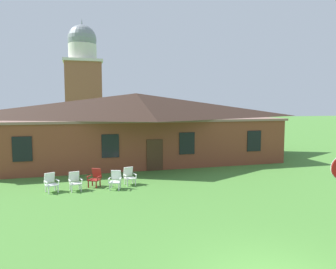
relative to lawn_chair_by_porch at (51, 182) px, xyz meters
name	(u,v)px	position (x,y,z in m)	size (l,w,h in m)	color
brick_building	(137,126)	(5.90, 8.61, 2.20)	(21.50, 10.40, 5.31)	brown
dome_tower	(83,84)	(2.05, 29.15, 6.81)	(5.18, 5.18, 16.24)	#93563D
lawn_chair_by_porch	(51,182)	(0.00, 0.00, 0.00)	(0.79, 0.84, 0.96)	white
lawn_chair_near_door	(75,181)	(1.16, -0.05, 0.00)	(0.72, 0.77, 0.96)	silver
lawn_chair_left_end	(95,177)	(2.20, 0.47, 0.00)	(0.83, 0.86, 0.96)	maroon
lawn_chair_middle	(115,179)	(3.20, -0.30, 0.00)	(0.75, 0.80, 0.96)	white
lawn_chair_right_end	(129,176)	(4.02, 0.38, 0.00)	(0.71, 0.75, 0.96)	silver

